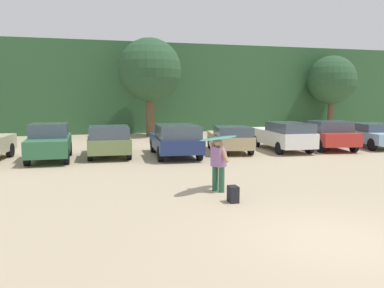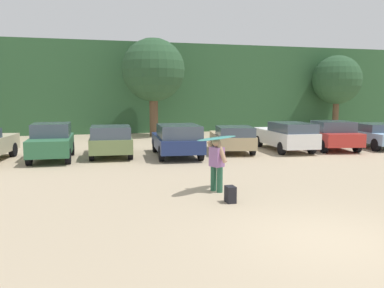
% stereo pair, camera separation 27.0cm
% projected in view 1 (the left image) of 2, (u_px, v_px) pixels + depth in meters
% --- Properties ---
extents(ground_plane, '(120.00, 120.00, 0.00)m').
position_uv_depth(ground_plane, '(334.00, 239.00, 8.16)').
color(ground_plane, tan).
extents(hillside_ridge, '(108.00, 12.00, 6.90)m').
position_uv_depth(hillside_ridge, '(131.00, 89.00, 36.36)').
color(hillside_ridge, '#2D5633').
rests_on(hillside_ridge, ground_plane).
extents(tree_center_left, '(4.38, 4.38, 6.84)m').
position_uv_depth(tree_center_left, '(150.00, 70.00, 27.99)').
color(tree_center_left, brown).
rests_on(tree_center_left, ground_plane).
extents(tree_far_left, '(3.98, 3.98, 6.14)m').
position_uv_depth(tree_far_left, '(332.00, 80.00, 33.34)').
color(tree_far_left, brown).
rests_on(tree_far_left, ground_plane).
extents(parked_car_forest_green, '(1.89, 4.00, 1.64)m').
position_uv_depth(parked_car_forest_green, '(49.00, 142.00, 18.00)').
color(parked_car_forest_green, '#2D6642').
rests_on(parked_car_forest_green, ground_plane).
extents(parked_car_olive_green, '(2.14, 4.22, 1.50)m').
position_uv_depth(parked_car_olive_green, '(109.00, 140.00, 19.03)').
color(parked_car_olive_green, '#6B7F4C').
rests_on(parked_car_olive_green, ground_plane).
extents(parked_car_navy, '(2.31, 4.73, 1.55)m').
position_uv_depth(parked_car_navy, '(175.00, 139.00, 18.99)').
color(parked_car_navy, navy).
rests_on(parked_car_navy, ground_plane).
extents(parked_car_tan, '(2.58, 4.33, 1.37)m').
position_uv_depth(parked_car_tan, '(230.00, 138.00, 20.56)').
color(parked_car_tan, tan).
rests_on(parked_car_tan, ground_plane).
extents(parked_car_white, '(2.08, 4.77, 1.52)m').
position_uv_depth(parked_car_white, '(283.00, 135.00, 21.15)').
color(parked_car_white, white).
rests_on(parked_car_white, ground_plane).
extents(parked_car_red, '(2.60, 4.34, 1.54)m').
position_uv_depth(parked_car_red, '(327.00, 135.00, 21.70)').
color(parked_car_red, '#B72D28').
rests_on(parked_car_red, ground_plane).
extents(parked_car_sky_blue, '(2.39, 4.16, 1.34)m').
position_uv_depth(parked_car_sky_blue, '(373.00, 134.00, 22.47)').
color(parked_car_sky_blue, '#84ADD1').
rests_on(parked_car_sky_blue, ground_plane).
extents(person_adult, '(0.46, 0.81, 1.60)m').
position_uv_depth(person_adult, '(218.00, 162.00, 12.12)').
color(person_adult, '#26593F').
rests_on(person_adult, ground_plane).
extents(surfboard_teal, '(1.80, 1.51, 0.10)m').
position_uv_depth(surfboard_teal, '(219.00, 138.00, 12.01)').
color(surfboard_teal, teal).
extents(backpack_dropped, '(0.24, 0.34, 0.45)m').
position_uv_depth(backpack_dropped, '(233.00, 194.00, 10.95)').
color(backpack_dropped, black).
rests_on(backpack_dropped, ground_plane).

